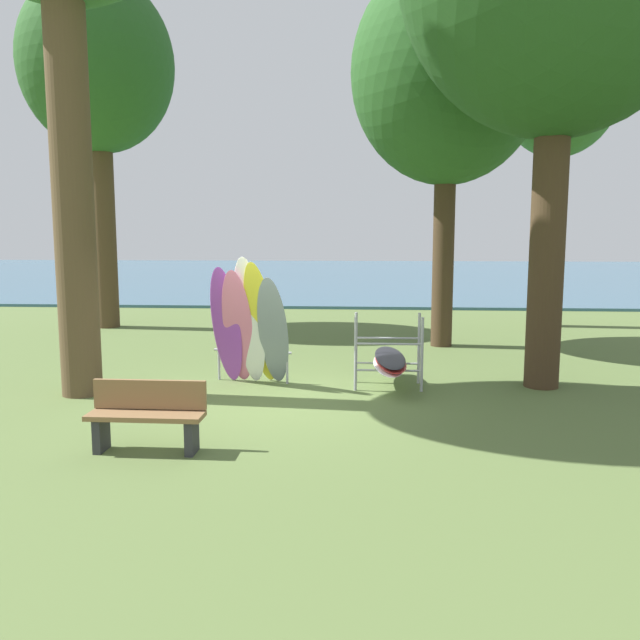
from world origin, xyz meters
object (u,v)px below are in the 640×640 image
(leaning_board_pile, at_px, (249,326))
(tree_far_left_back, at_px, (97,68))
(tree_far_right_back, at_px, (448,74))
(board_storage_rack, at_px, (389,360))
(tree_mid_behind, at_px, (560,94))
(park_bench, at_px, (147,414))

(leaning_board_pile, bearing_deg, tree_far_left_back, 127.96)
(tree_far_right_back, height_order, leaning_board_pile, tree_far_right_back)
(board_storage_rack, bearing_deg, leaning_board_pile, -179.40)
(tree_mid_behind, relative_size, tree_far_right_back, 0.96)
(tree_far_right_back, bearing_deg, tree_far_left_back, 164.87)
(tree_mid_behind, height_order, park_bench, tree_mid_behind)
(tree_far_right_back, relative_size, leaning_board_pile, 3.86)
(tree_far_right_back, height_order, park_bench, tree_far_right_back)
(board_storage_rack, bearing_deg, tree_far_left_back, 138.92)
(tree_far_right_back, xyz_separation_m, leaning_board_pile, (-3.78, -4.22, -5.09))
(board_storage_rack, bearing_deg, park_bench, -131.18)
(tree_mid_behind, bearing_deg, board_storage_rack, -122.14)
(leaning_board_pile, bearing_deg, tree_far_right_back, 48.11)
(tree_mid_behind, bearing_deg, park_bench, -125.20)
(tree_mid_behind, height_order, tree_far_right_back, tree_far_right_back)
(tree_far_left_back, relative_size, park_bench, 6.70)
(tree_far_left_back, bearing_deg, park_bench, -65.85)
(tree_far_right_back, distance_m, leaning_board_pile, 7.62)
(tree_far_left_back, bearing_deg, board_storage_rack, -41.08)
(board_storage_rack, height_order, park_bench, board_storage_rack)
(tree_mid_behind, distance_m, tree_far_right_back, 4.89)
(tree_far_right_back, relative_size, park_bench, 6.17)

